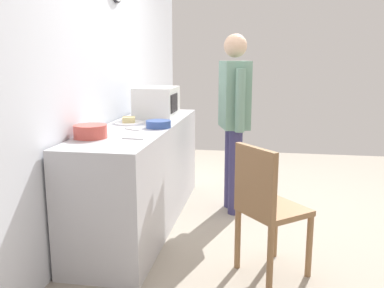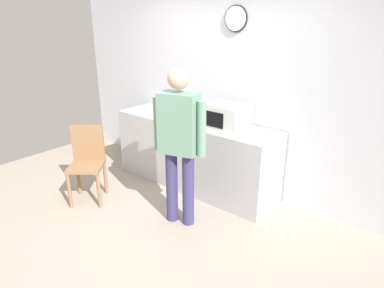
# 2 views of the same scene
# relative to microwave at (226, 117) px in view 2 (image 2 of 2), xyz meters

# --- Properties ---
(ground_plane) EXTENTS (6.00, 6.00, 0.00)m
(ground_plane) POSITION_rel_microwave_xyz_m (-0.30, -1.20, -1.08)
(ground_plane) COLOR #9E9384
(back_wall) EXTENTS (5.40, 0.13, 2.60)m
(back_wall) POSITION_rel_microwave_xyz_m (-0.30, 0.40, 0.22)
(back_wall) COLOR silver
(back_wall) RESTS_ON ground_plane
(kitchen_counter) EXTENTS (2.32, 0.62, 0.93)m
(kitchen_counter) POSITION_rel_microwave_xyz_m (-0.51, 0.02, -0.61)
(kitchen_counter) COLOR #B7B7BC
(kitchen_counter) RESTS_ON ground_plane
(microwave) EXTENTS (0.50, 0.39, 0.30)m
(microwave) POSITION_rel_microwave_xyz_m (0.00, 0.00, 0.00)
(microwave) COLOR silver
(microwave) RESTS_ON kitchen_counter
(sandwich_plate) EXTENTS (0.27, 0.27, 0.07)m
(sandwich_plate) POSITION_rel_microwave_xyz_m (-0.49, 0.14, -0.13)
(sandwich_plate) COLOR white
(sandwich_plate) RESTS_ON kitchen_counter
(salad_bowl) EXTENTS (0.25, 0.25, 0.10)m
(salad_bowl) POSITION_rel_microwave_xyz_m (-1.20, 0.21, -0.10)
(salad_bowl) COLOR #C64C42
(salad_bowl) RESTS_ON kitchen_counter
(cereal_bowl) EXTENTS (0.22, 0.22, 0.06)m
(cereal_bowl) POSITION_rel_microwave_xyz_m (-0.65, -0.18, -0.12)
(cereal_bowl) COLOR #33519E
(cereal_bowl) RESTS_ON kitchen_counter
(fork_utensil) EXTENTS (0.04, 0.17, 0.01)m
(fork_utensil) POSITION_rel_microwave_xyz_m (-1.19, -0.12, -0.15)
(fork_utensil) COLOR silver
(fork_utensil) RESTS_ON kitchen_counter
(spoon_utensil) EXTENTS (0.11, 0.15, 0.01)m
(spoon_utensil) POSITION_rel_microwave_xyz_m (-0.81, 0.01, -0.15)
(spoon_utensil) COLOR silver
(spoon_utensil) RESTS_ON kitchen_counter
(person_standing) EXTENTS (0.57, 0.34, 1.74)m
(person_standing) POSITION_rel_microwave_xyz_m (-0.05, -0.78, -0.06)
(person_standing) COLOR navy
(person_standing) RESTS_ON ground_plane
(wooden_chair) EXTENTS (0.56, 0.56, 0.94)m
(wooden_chair) POSITION_rel_microwave_xyz_m (-1.32, -1.10, -0.56)
(wooden_chair) COLOR olive
(wooden_chair) RESTS_ON ground_plane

